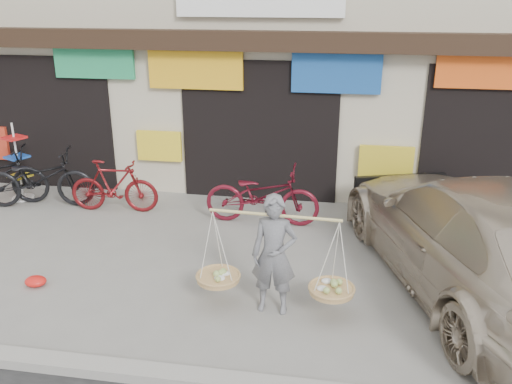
% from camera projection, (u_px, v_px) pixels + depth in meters
% --- Properties ---
extents(ground, '(70.00, 70.00, 0.00)m').
position_uv_depth(ground, '(220.00, 286.00, 7.61)').
color(ground, gray).
rests_on(ground, ground).
extents(kerb, '(70.00, 0.25, 0.12)m').
position_uv_depth(kerb, '(178.00, 377.00, 5.75)').
color(kerb, gray).
rests_on(kerb, ground).
extents(shophouse_block, '(14.00, 6.32, 7.00)m').
position_uv_depth(shophouse_block, '(280.00, 11.00, 12.32)').
color(shophouse_block, '#BEB49A').
rests_on(shophouse_block, ground).
extents(street_vendor, '(2.03, 0.63, 1.59)m').
position_uv_depth(street_vendor, '(274.00, 260.00, 6.81)').
color(street_vendor, slate).
rests_on(street_vendor, ground).
extents(bike_0, '(2.21, 1.18, 1.10)m').
position_uv_depth(bike_0, '(38.00, 179.00, 10.24)').
color(bike_0, black).
rests_on(bike_0, ground).
extents(bike_1, '(1.68, 0.58, 1.00)m').
position_uv_depth(bike_1, '(114.00, 186.00, 10.02)').
color(bike_1, maroon).
rests_on(bike_1, ground).
extents(bike_2, '(2.02, 0.72, 1.06)m').
position_uv_depth(bike_2, '(262.00, 195.00, 9.49)').
color(bike_2, '#580F1B').
rests_on(bike_2, ground).
extents(suv, '(3.81, 5.96, 1.61)m').
position_uv_depth(suv, '(476.00, 235.00, 7.31)').
color(suv, '#BDAD98').
rests_on(suv, ground).
extents(display_rack, '(0.48, 0.48, 1.54)m').
position_uv_depth(display_rack, '(19.00, 169.00, 10.57)').
color(display_rack, silver).
rests_on(display_rack, ground).
extents(red_bag, '(0.31, 0.25, 0.14)m').
position_uv_depth(red_bag, '(36.00, 281.00, 7.60)').
color(red_bag, red).
rests_on(red_bag, ground).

